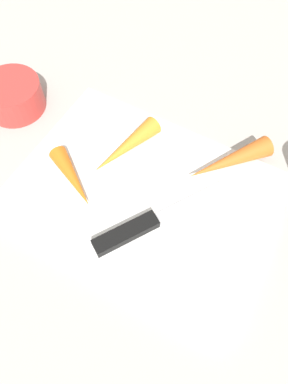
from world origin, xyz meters
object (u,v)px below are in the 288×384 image
(knife, at_px, (135,229))
(carrot_shortest, at_px, (73,178))
(cutting_board, at_px, (144,194))
(small_bowl, at_px, (13,96))
(carrot_longest, at_px, (229,161))
(carrot_medium, at_px, (126,147))

(knife, height_order, carrot_shortest, carrot_shortest)
(cutting_board, xyz_separation_m, small_bowl, (0.27, -0.05, 0.02))
(small_bowl, bearing_deg, knife, 160.22)
(carrot_longest, xyz_separation_m, carrot_shortest, (0.18, 0.13, -0.00))
(carrot_medium, height_order, carrot_longest, carrot_longest)
(carrot_medium, relative_size, carrot_shortest, 1.18)
(knife, xyz_separation_m, carrot_shortest, (0.11, -0.02, 0.01))
(small_bowl, bearing_deg, carrot_medium, -179.96)
(cutting_board, xyz_separation_m, knife, (-0.02, 0.06, 0.01))
(cutting_board, bearing_deg, carrot_medium, -39.17)
(carrot_longest, relative_size, small_bowl, 1.35)
(carrot_shortest, distance_m, small_bowl, 0.19)
(carrot_medium, relative_size, carrot_longest, 0.92)
(carrot_longest, height_order, small_bowl, small_bowl)
(carrot_medium, distance_m, carrot_longest, 0.15)
(cutting_board, height_order, small_bowl, small_bowl)
(cutting_board, distance_m, carrot_shortest, 0.10)
(knife, relative_size, carrot_shortest, 1.79)
(cutting_board, distance_m, small_bowl, 0.27)
(cutting_board, relative_size, carrot_shortest, 3.57)
(knife, bearing_deg, carrot_shortest, 110.98)
(cutting_board, xyz_separation_m, carrot_longest, (-0.08, -0.10, 0.02))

